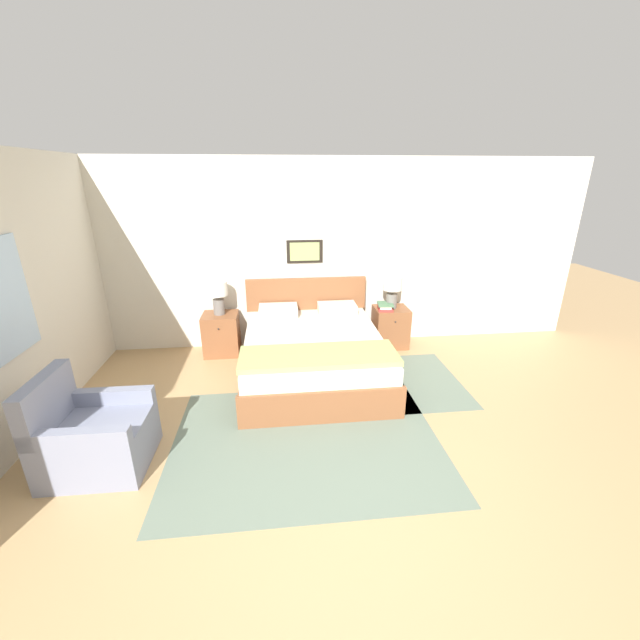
{
  "coord_description": "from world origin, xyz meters",
  "views": [
    {
      "loc": [
        -0.44,
        -2.13,
        2.36
      ],
      "look_at": [
        -0.01,
        1.81,
        0.89
      ],
      "focal_mm": 22.0,
      "sensor_mm": 36.0,
      "label": 1
    }
  ],
  "objects_px": {
    "nightstand_near_window": "(222,334)",
    "table_lamp_near_window": "(218,293)",
    "armchair": "(93,437)",
    "table_lamp_by_door": "(392,288)",
    "bed": "(313,354)",
    "nightstand_by_door": "(390,327)"
  },
  "relations": [
    {
      "from": "nightstand_near_window",
      "to": "table_lamp_by_door",
      "type": "bearing_deg",
      "value": 0.43
    },
    {
      "from": "armchair",
      "to": "table_lamp_by_door",
      "type": "bearing_deg",
      "value": 125.39
    },
    {
      "from": "armchair",
      "to": "table_lamp_near_window",
      "type": "distance_m",
      "value": 2.43
    },
    {
      "from": "nightstand_near_window",
      "to": "table_lamp_near_window",
      "type": "height_order",
      "value": "table_lamp_near_window"
    },
    {
      "from": "bed",
      "to": "table_lamp_near_window",
      "type": "relative_size",
      "value": 4.47
    },
    {
      "from": "nightstand_by_door",
      "to": "table_lamp_by_door",
      "type": "relative_size",
      "value": 1.26
    },
    {
      "from": "table_lamp_near_window",
      "to": "table_lamp_by_door",
      "type": "xyz_separation_m",
      "value": [
        2.4,
        0.0,
        0.0
      ]
    },
    {
      "from": "nightstand_near_window",
      "to": "table_lamp_near_window",
      "type": "distance_m",
      "value": 0.58
    },
    {
      "from": "bed",
      "to": "armchair",
      "type": "relative_size",
      "value": 2.39
    },
    {
      "from": "nightstand_by_door",
      "to": "table_lamp_near_window",
      "type": "bearing_deg",
      "value": 179.57
    },
    {
      "from": "table_lamp_near_window",
      "to": "table_lamp_by_door",
      "type": "distance_m",
      "value": 2.4
    },
    {
      "from": "bed",
      "to": "nightstand_near_window",
      "type": "distance_m",
      "value": 1.44
    },
    {
      "from": "nightstand_near_window",
      "to": "nightstand_by_door",
      "type": "relative_size",
      "value": 1.0
    },
    {
      "from": "nightstand_near_window",
      "to": "armchair",
      "type": "bearing_deg",
      "value": -109.99
    },
    {
      "from": "armchair",
      "to": "nightstand_near_window",
      "type": "height_order",
      "value": "armchair"
    },
    {
      "from": "armchair",
      "to": "table_lamp_near_window",
      "type": "relative_size",
      "value": 1.87
    },
    {
      "from": "armchair",
      "to": "nightstand_near_window",
      "type": "distance_m",
      "value": 2.34
    },
    {
      "from": "nightstand_by_door",
      "to": "table_lamp_near_window",
      "type": "distance_m",
      "value": 2.48
    },
    {
      "from": "nightstand_by_door",
      "to": "table_lamp_by_door",
      "type": "distance_m",
      "value": 0.58
    },
    {
      "from": "table_lamp_near_window",
      "to": "bed",
      "type": "bearing_deg",
      "value": -34.21
    },
    {
      "from": "bed",
      "to": "table_lamp_near_window",
      "type": "height_order",
      "value": "table_lamp_near_window"
    },
    {
      "from": "bed",
      "to": "armchair",
      "type": "bearing_deg",
      "value": -145.1
    }
  ]
}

